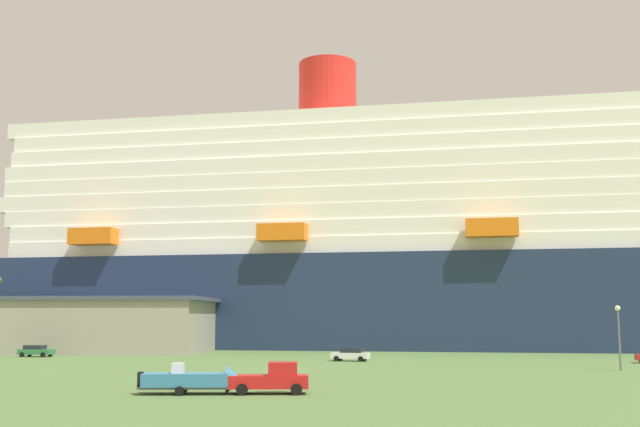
{
  "coord_description": "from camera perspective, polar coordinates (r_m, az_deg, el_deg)",
  "views": [
    {
      "loc": [
        13.72,
        -77.15,
        5.31
      ],
      "look_at": [
        0.9,
        25.23,
        19.8
      ],
      "focal_mm": 41.7,
      "sensor_mm": 36.0,
      "label": 1
    }
  ],
  "objects": [
    {
      "name": "terminal_building",
      "position": [
        123.93,
        -19.15,
        -8.06
      ],
      "size": [
        47.82,
        23.57,
        8.39
      ],
      "color": "gray",
      "rests_on": "ground_plane"
    },
    {
      "name": "cruise_ship",
      "position": [
        134.18,
        11.89,
        -2.97
      ],
      "size": [
        229.55,
        43.83,
        58.06
      ],
      "color": "#1E2D4C",
      "rests_on": "ground_plane"
    },
    {
      "name": "parked_car_green_wagon",
      "position": [
        110.4,
        -20.97,
        -9.8
      ],
      "size": [
        4.66,
        2.25,
        1.58
      ],
      "color": "#2D723F",
      "rests_on": "ground_plane"
    },
    {
      "name": "parked_car_white_van",
      "position": [
        93.15,
        2.38,
        -10.74
      ],
      "size": [
        4.86,
        2.65,
        1.58
      ],
      "color": "white",
      "rests_on": "ground_plane"
    },
    {
      "name": "ground_plane",
      "position": [
        108.15,
        -0.16,
        -10.81
      ],
      "size": [
        600.0,
        600.0,
        0.0
      ],
      "primitive_type": "plane",
      "color": "#4C6B38"
    },
    {
      "name": "pickup_truck",
      "position": [
        53.63,
        -3.7,
        -12.54
      ],
      "size": [
        5.85,
        2.98,
        2.2
      ],
      "color": "red",
      "rests_on": "ground_plane"
    },
    {
      "name": "small_boat_on_trailer",
      "position": [
        54.04,
        -9.42,
        -12.51
      ],
      "size": [
        8.32,
        3.13,
        2.15
      ],
      "color": "#595960",
      "rests_on": "ground_plane"
    },
    {
      "name": "street_lamp",
      "position": [
        82.39,
        21.93,
        -8.07
      ],
      "size": [
        0.56,
        0.56,
        6.55
      ],
      "color": "slate",
      "rests_on": "ground_plane"
    }
  ]
}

